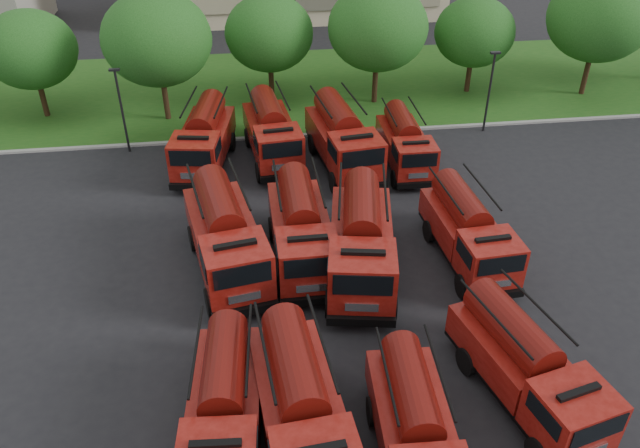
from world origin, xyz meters
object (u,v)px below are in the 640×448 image
(fire_truck_8, at_px, (204,138))
(fire_truck_10, at_px, (343,138))
(fire_truck_0, at_px, (224,407))
(firefighter_5, at_px, (477,251))
(fire_truck_1, at_px, (301,409))
(fire_truck_7, at_px, (468,231))
(fire_truck_5, at_px, (301,229))
(fire_truck_3, at_px, (526,366))
(firefighter_4, at_px, (226,352))
(fire_truck_11, at_px, (405,143))
(fire_truck_9, at_px, (272,132))
(firefighter_3, at_px, (558,402))
(fire_truck_6, at_px, (361,241))
(fire_truck_2, at_px, (416,431))
(fire_truck_4, at_px, (226,236))

(fire_truck_8, bearing_deg, fire_truck_10, 0.88)
(fire_truck_0, relative_size, firefighter_5, 3.42)
(fire_truck_1, relative_size, firefighter_5, 3.76)
(fire_truck_7, bearing_deg, fire_truck_5, 169.37)
(fire_truck_3, distance_m, firefighter_4, 10.82)
(fire_truck_8, height_order, fire_truck_11, fire_truck_8)
(fire_truck_8, bearing_deg, fire_truck_9, 15.11)
(firefighter_4, bearing_deg, fire_truck_9, -47.12)
(fire_truck_0, relative_size, firefighter_3, 3.68)
(fire_truck_8, bearing_deg, firefighter_3, -47.61)
(fire_truck_5, relative_size, firefighter_5, 3.74)
(firefighter_5, bearing_deg, firefighter_4, 25.27)
(fire_truck_0, height_order, fire_truck_8, fire_truck_8)
(fire_truck_5, bearing_deg, fire_truck_10, 69.06)
(fire_truck_1, xyz_separation_m, fire_truck_6, (3.48, 8.48, 0.12))
(fire_truck_2, xyz_separation_m, fire_truck_3, (4.33, 2.01, 0.08))
(fire_truck_4, xyz_separation_m, fire_truck_7, (10.64, -0.71, -0.21))
(fire_truck_8, height_order, fire_truck_10, fire_truck_10)
(fire_truck_1, bearing_deg, fire_truck_3, 1.60)
(fire_truck_5, relative_size, firefighter_3, 4.02)
(fire_truck_2, relative_size, fire_truck_9, 0.87)
(fire_truck_5, relative_size, fire_truck_6, 0.91)
(fire_truck_3, height_order, fire_truck_7, fire_truck_7)
(firefighter_5, bearing_deg, fire_truck_4, 0.75)
(fire_truck_0, distance_m, fire_truck_4, 9.11)
(fire_truck_4, bearing_deg, fire_truck_0, -101.06)
(fire_truck_9, relative_size, fire_truck_10, 0.94)
(fire_truck_0, height_order, fire_truck_6, fire_truck_6)
(fire_truck_10, bearing_deg, fire_truck_2, -99.87)
(fire_truck_2, xyz_separation_m, fire_truck_7, (5.02, 10.03, 0.08))
(fire_truck_2, bearing_deg, fire_truck_1, 164.55)
(firefighter_5, bearing_deg, fire_truck_5, -1.06)
(fire_truck_11, relative_size, firefighter_5, 3.26)
(fire_truck_3, relative_size, fire_truck_10, 0.89)
(fire_truck_3, relative_size, fire_truck_9, 0.95)
(fire_truck_3, distance_m, fire_truck_8, 21.72)
(firefighter_3, bearing_deg, fire_truck_6, -69.64)
(fire_truck_3, relative_size, fire_truck_6, 0.88)
(fire_truck_9, relative_size, fire_truck_11, 1.16)
(fire_truck_6, relative_size, fire_truck_9, 1.08)
(fire_truck_4, height_order, firefighter_3, fire_truck_4)
(fire_truck_0, relative_size, fire_truck_11, 1.05)
(fire_truck_5, height_order, fire_truck_8, fire_truck_5)
(fire_truck_10, bearing_deg, firefighter_5, -68.70)
(fire_truck_6, bearing_deg, fire_truck_11, 75.81)
(fire_truck_4, xyz_separation_m, fire_truck_11, (10.04, 8.31, -0.30))
(fire_truck_10, bearing_deg, fire_truck_8, 164.39)
(firefighter_4, bearing_deg, fire_truck_6, -92.13)
(fire_truck_2, xyz_separation_m, fire_truck_5, (-2.32, 10.92, 0.21))
(fire_truck_4, height_order, fire_truck_5, fire_truck_4)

